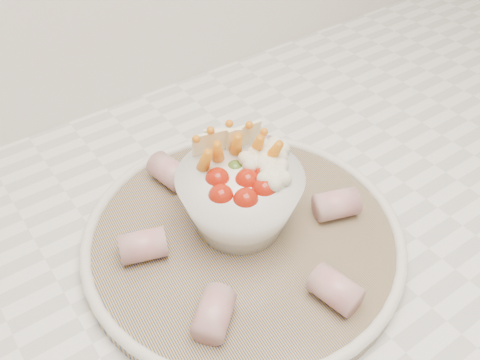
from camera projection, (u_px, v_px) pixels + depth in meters
serving_platter at (243, 237)px, 0.57m from camera, size 0.37×0.37×0.02m
veggie_bowl at (242, 195)px, 0.55m from camera, size 0.13×0.13×0.10m
cured_meat_rolls at (243, 224)px, 0.55m from camera, size 0.25×0.28×0.03m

